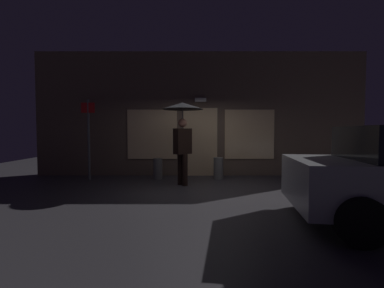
{
  "coord_description": "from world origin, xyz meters",
  "views": [
    {
      "loc": [
        -0.27,
        -6.6,
        1.45
      ],
      "look_at": [
        -0.26,
        0.62,
        1.11
      ],
      "focal_mm": 25.29,
      "sensor_mm": 36.0,
      "label": 1
    }
  ],
  "objects_px": {
    "street_sign_post": "(88,134)",
    "sidewalk_bollard_2": "(218,168)",
    "sidewalk_bollard": "(157,169)",
    "person_with_umbrella": "(182,121)"
  },
  "relations": [
    {
      "from": "street_sign_post",
      "to": "sidewalk_bollard_2",
      "type": "distance_m",
      "value": 4.02
    },
    {
      "from": "sidewalk_bollard",
      "to": "street_sign_post",
      "type": "bearing_deg",
      "value": -177.64
    },
    {
      "from": "person_with_umbrella",
      "to": "street_sign_post",
      "type": "bearing_deg",
      "value": -55.92
    },
    {
      "from": "person_with_umbrella",
      "to": "street_sign_post",
      "type": "height_order",
      "value": "street_sign_post"
    },
    {
      "from": "street_sign_post",
      "to": "sidewalk_bollard_2",
      "type": "relative_size",
      "value": 3.68
    },
    {
      "from": "person_with_umbrella",
      "to": "sidewalk_bollard_2",
      "type": "height_order",
      "value": "person_with_umbrella"
    },
    {
      "from": "street_sign_post",
      "to": "sidewalk_bollard",
      "type": "distance_m",
      "value": 2.3
    },
    {
      "from": "sidewalk_bollard",
      "to": "sidewalk_bollard_2",
      "type": "height_order",
      "value": "sidewalk_bollard_2"
    },
    {
      "from": "person_with_umbrella",
      "to": "sidewalk_bollard",
      "type": "distance_m",
      "value": 1.85
    },
    {
      "from": "person_with_umbrella",
      "to": "sidewalk_bollard",
      "type": "height_order",
      "value": "person_with_umbrella"
    }
  ]
}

